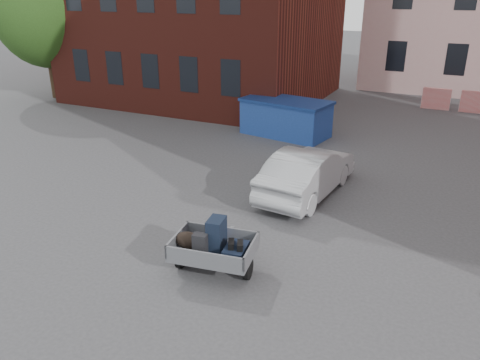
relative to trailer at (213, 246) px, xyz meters
The scene contains 6 objects.
ground 2.17m from the trailer, 82.29° to the left, with size 120.00×120.00×0.00m, color #38383A.
far_building 31.29m from the trailer, 129.34° to the left, with size 6.00×6.00×8.00m, color maroon.
barriers 17.64m from the trailer, 75.29° to the left, with size 4.70×0.18×1.00m.
trailer is the anchor object (origin of this frame).
dumpster 10.02m from the trailer, 102.48° to the left, with size 3.62×2.28×1.41m.
silver_car 4.63m from the trailer, 84.62° to the left, with size 1.40×4.02×1.33m, color #9FA2A6.
Camera 1 is at (3.75, -9.12, 5.34)m, focal length 35.00 mm.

